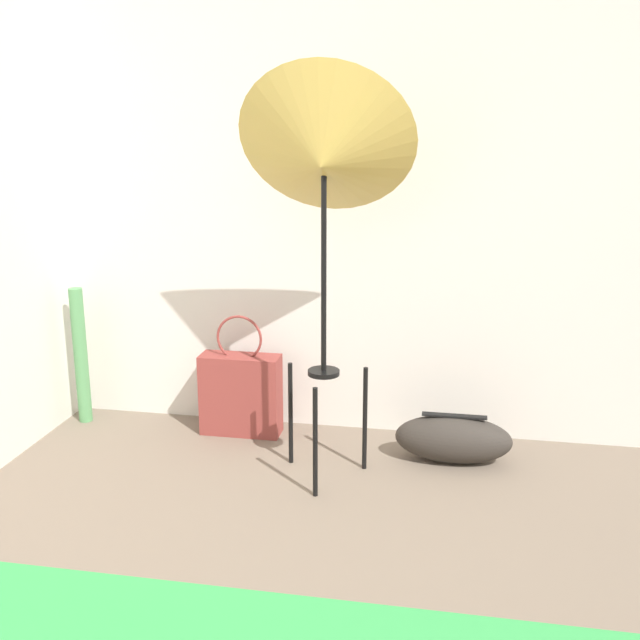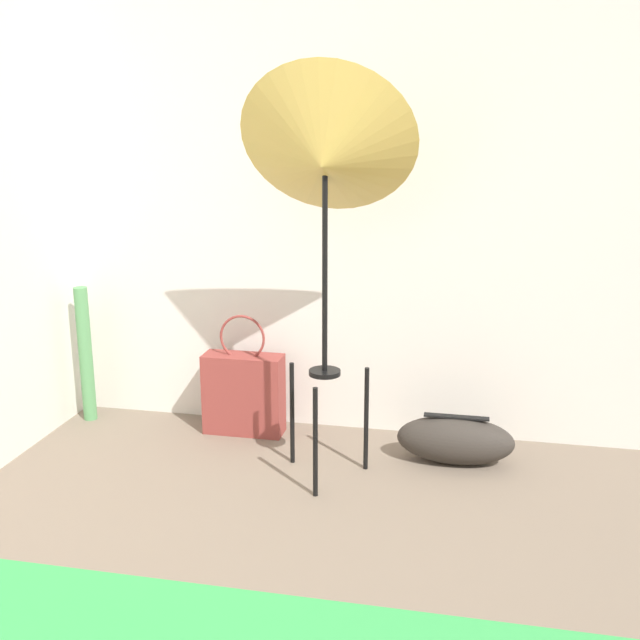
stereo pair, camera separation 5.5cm
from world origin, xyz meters
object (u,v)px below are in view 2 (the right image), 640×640
object	(u,v)px
photo_umbrella	(325,157)
duffel_bag	(455,440)
paper_roll	(86,355)
tote_bag	(244,392)

from	to	relation	value
photo_umbrella	duffel_bag	bearing A→B (deg)	23.53
photo_umbrella	paper_roll	distance (m)	1.66
tote_bag	duffel_bag	size ratio (longest dim) A/B	1.15
tote_bag	paper_roll	size ratio (longest dim) A/B	0.86
paper_roll	duffel_bag	bearing A→B (deg)	-4.48
photo_umbrella	duffel_bag	distance (m)	1.36
tote_bag	paper_roll	bearing A→B (deg)	179.75
duffel_bag	paper_roll	world-z (taller)	paper_roll
paper_roll	photo_umbrella	bearing A→B (deg)	-16.36
tote_bag	paper_roll	xyz separation A→B (m)	(-0.82, 0.00, 0.14)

